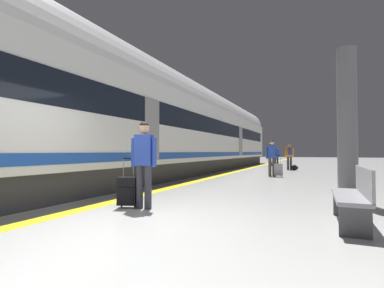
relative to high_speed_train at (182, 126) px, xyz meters
The scene contains 14 objects.
ground_plane 10.52m from the high_speed_train, 71.73° to the right, with size 120.00×120.00×0.00m, color silver.
safety_line_strip 3.33m from the high_speed_train, ahead, with size 0.36×80.00×0.01m, color yellow.
tactile_edge_band 3.10m from the high_speed_train, ahead, with size 0.68×80.00×0.01m, color slate.
high_speed_train is the anchor object (origin of this frame).
traveller_foreground 9.33m from the high_speed_train, 69.35° to the right, with size 0.54×0.26×1.76m.
rolling_suitcase_foreground 9.42m from the high_speed_train, 71.55° to the right, with size 0.43×0.33×1.02m.
passenger_near 7.63m from the high_speed_train, 49.43° to the left, with size 0.51×0.39×1.68m.
duffel_bag_near 7.84m from the high_speed_train, 46.15° to the left, with size 0.44×0.26×0.36m.
passenger_mid 4.78m from the high_speed_train, ahead, with size 0.51×0.28×1.70m.
suitcase_mid 5.31m from the high_speed_train, ahead, with size 0.41×0.29×0.99m.
passenger_far 11.17m from the high_speed_train, 71.66° to the left, with size 0.48×0.23×1.55m.
duffel_bag_far 11.00m from the high_speed_train, 72.91° to the left, with size 0.44×0.26×0.36m.
platform_pillar 9.32m from the high_speed_train, 39.78° to the right, with size 0.56×0.56×3.60m.
platform_bench 11.19m from the high_speed_train, 50.46° to the right, with size 0.44×1.70×0.91m.
Camera 1 is at (3.28, -3.95, 1.15)m, focal length 27.17 mm.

